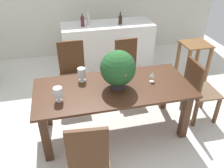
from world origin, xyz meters
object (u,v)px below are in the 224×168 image
object	(u,v)px
chair_far_left	(73,70)
side_table	(194,54)
wine_bottle_tall	(83,21)
chair_far_right	(127,66)
dining_table	(113,95)
crystal_vase_center_near	(58,93)
wine_glass	(152,75)
crystal_vase_left	(82,73)
wine_bottle_dark	(88,19)
chair_foot_end	(198,88)
flower_centerpiece	(118,69)
kitchen_counter	(108,47)
wine_bottle_clear	(120,20)
chair_near_left	(88,155)

from	to	relation	value
chair_far_left	side_table	world-z (taller)	chair_far_left
chair_far_left	wine_bottle_tall	distance (m)	1.15
chair_far_right	dining_table	bearing A→B (deg)	-119.61
crystal_vase_center_near	wine_glass	size ratio (longest dim) A/B	1.31
dining_table	wine_bottle_tall	world-z (taller)	wine_bottle_tall
crystal_vase_left	dining_table	bearing A→B (deg)	-33.80
wine_bottle_dark	wine_glass	bearing A→B (deg)	-73.48
chair_foot_end	flower_centerpiece	size ratio (longest dim) A/B	1.88
wine_bottle_dark	wine_bottle_tall	xyz separation A→B (m)	(-0.12, -0.07, -0.01)
chair_far_right	chair_far_left	size ratio (longest dim) A/B	0.95
crystal_vase_center_near	side_table	xyz separation A→B (m)	(2.57, 1.29, -0.34)
crystal_vase_left	wine_glass	xyz separation A→B (m)	(0.93, -0.24, -0.01)
chair_far_left	wine_glass	size ratio (longest dim) A/B	7.16
crystal_vase_center_near	flower_centerpiece	bearing A→B (deg)	10.79
chair_far_right	flower_centerpiece	size ratio (longest dim) A/B	1.94
chair_far_left	kitchen_counter	world-z (taller)	chair_far_left
wine_glass	chair_foot_end	bearing A→B (deg)	-1.35
side_table	wine_glass	bearing A→B (deg)	-139.69
flower_centerpiece	side_table	world-z (taller)	flower_centerpiece
wine_bottle_dark	wine_bottle_clear	xyz separation A→B (m)	(0.61, -0.11, -0.02)
crystal_vase_left	wine_bottle_dark	size ratio (longest dim) A/B	0.67
chair_far_left	crystal_vase_left	distance (m)	0.71
chair_near_left	wine_bottle_dark	bearing A→B (deg)	-93.48
chair_far_right	wine_bottle_clear	size ratio (longest dim) A/B	4.17
wine_bottle_clear	chair_near_left	bearing A→B (deg)	-110.99
flower_centerpiece	kitchen_counter	size ratio (longest dim) A/B	0.28
crystal_vase_left	kitchen_counter	xyz separation A→B (m)	(0.72, 1.69, -0.37)
flower_centerpiece	wine_bottle_clear	world-z (taller)	flower_centerpiece
crystal_vase_center_near	wine_glass	world-z (taller)	crystal_vase_center_near
chair_near_left	side_table	bearing A→B (deg)	-133.68
crystal_vase_center_near	kitchen_counter	xyz separation A→B (m)	(1.05, 2.10, -0.38)
chair_near_left	wine_bottle_clear	world-z (taller)	wine_bottle_clear
chair_near_left	wine_glass	distance (m)	1.40
chair_far_left	side_table	size ratio (longest dim) A/B	1.43
chair_foot_end	wine_bottle_dark	size ratio (longest dim) A/B	3.35
crystal_vase_left	side_table	distance (m)	2.43
crystal_vase_left	crystal_vase_center_near	size ratio (longest dim) A/B	1.01
dining_table	chair_far_right	distance (m)	1.01
dining_table	crystal_vase_center_near	distance (m)	0.77
chair_far_left	flower_centerpiece	world-z (taller)	flower_centerpiece
dining_table	kitchen_counter	xyz separation A→B (m)	(0.34, 1.94, -0.13)
chair_near_left	wine_glass	size ratio (longest dim) A/B	6.78
chair_foot_end	side_table	distance (m)	1.28
dining_table	chair_far_left	world-z (taller)	chair_far_left
dining_table	wine_bottle_tall	size ratio (longest dim) A/B	8.68
chair_far_left	wine_bottle_dark	world-z (taller)	wine_bottle_dark
chair_far_right	crystal_vase_left	distance (m)	1.11
chair_far_right	side_table	size ratio (longest dim) A/B	1.35
chair_foot_end	kitchen_counter	distance (m)	2.16
wine_bottle_tall	side_table	bearing A→B (deg)	-20.57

